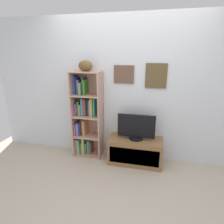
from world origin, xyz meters
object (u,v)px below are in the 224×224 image
at_px(bookshelf, 86,116).
at_px(football, 85,66).
at_px(tv_stand, 135,151).
at_px(television, 136,128).

bearing_deg(bookshelf, football, -38.57).
distance_m(tv_stand, television, 0.41).
bearing_deg(television, bookshelf, 173.96).
xyz_separation_m(football, tv_stand, (0.84, -0.06, -1.36)).
distance_m(football, television, 1.27).
xyz_separation_m(bookshelf, football, (0.04, -0.03, 0.86)).
bearing_deg(television, football, 175.98).
height_order(football, tv_stand, football).
bearing_deg(bookshelf, tv_stand, -6.12).
distance_m(bookshelf, football, 0.86).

